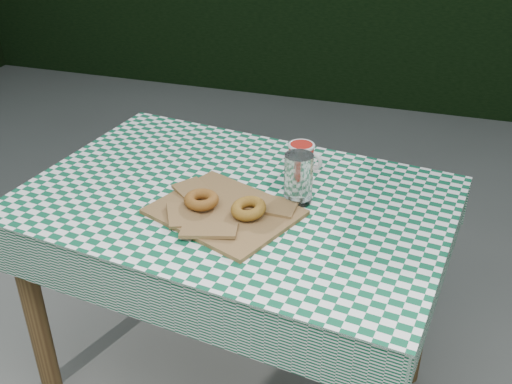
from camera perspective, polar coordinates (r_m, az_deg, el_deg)
table at (r=1.83m, az=-1.80°, el=-10.73°), size 1.19×0.87×0.75m
tablecloth at (r=1.61m, az=-2.02°, el=-0.47°), size 1.21×0.90×0.01m
paper_bag at (r=1.52m, az=-3.01°, el=-1.79°), size 0.42×0.38×0.02m
bagel_front at (r=1.53m, az=-5.21°, el=-0.73°), size 0.11×0.11×0.03m
bagel_back at (r=1.49m, az=-0.72°, el=-1.57°), size 0.13×0.13×0.03m
coffee_mug at (r=1.72m, az=4.29°, el=3.33°), size 0.18×0.18×0.08m
drinking_glass at (r=1.55m, az=4.04°, el=1.28°), size 0.09×0.09×0.13m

